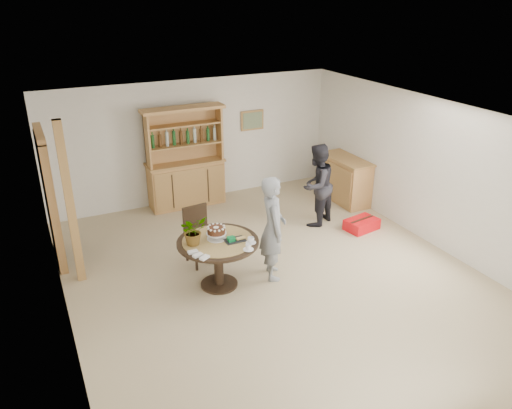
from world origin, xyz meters
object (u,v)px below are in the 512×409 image
object	(u,v)px
teen_boy	(273,228)
hutch	(186,173)
dining_chair	(199,231)
red_suitcase	(362,224)
dining_table	(218,250)
sideboard	(345,179)
adult_person	(317,185)

from	to	relation	value
teen_boy	hutch	bearing A→B (deg)	23.16
dining_chair	red_suitcase	bearing A→B (deg)	-10.18
dining_chair	red_suitcase	size ratio (longest dim) A/B	1.43
dining_table	teen_boy	bearing A→B (deg)	-6.71
sideboard	adult_person	distance (m)	1.37
hutch	dining_chair	distance (m)	2.37
dining_table	adult_person	distance (m)	2.73
teen_boy	dining_table	bearing A→B (deg)	101.19
hutch	adult_person	size ratio (longest dim) A/B	1.31
sideboard	teen_boy	distance (m)	3.40
dining_table	adult_person	bearing A→B (deg)	26.20
sideboard	dining_table	world-z (taller)	sideboard
adult_person	red_suitcase	distance (m)	1.11
sideboard	adult_person	xyz separation A→B (m)	(-1.15, -0.68, 0.31)
dining_table	dining_chair	xyz separation A→B (m)	(-0.01, 0.83, -0.07)
hutch	sideboard	world-z (taller)	hutch
hutch	teen_boy	size ratio (longest dim) A/B	1.25
hutch	dining_chair	bearing A→B (deg)	-103.73
dining_chair	hutch	bearing A→B (deg)	70.16
dining_chair	teen_boy	size ratio (longest dim) A/B	0.58
sideboard	dining_table	size ratio (longest dim) A/B	1.05
hutch	dining_chair	size ratio (longest dim) A/B	2.16
adult_person	red_suitcase	xyz separation A→B (m)	(0.64, -0.60, -0.68)
sideboard	dining_chair	distance (m)	3.75
hutch	sideboard	bearing A→B (deg)	-22.21
hutch	adult_person	distance (m)	2.70
dining_table	sideboard	bearing A→B (deg)	27.70
sideboard	dining_table	distance (m)	4.06
adult_person	sideboard	bearing A→B (deg)	-175.44
hutch	teen_boy	world-z (taller)	hutch
dining_chair	teen_boy	world-z (taller)	teen_boy
teen_boy	adult_person	size ratio (longest dim) A/B	1.05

